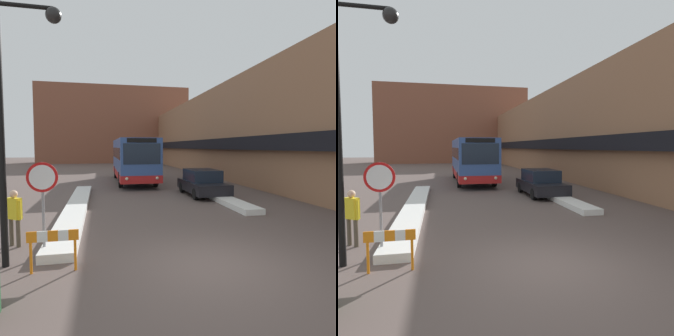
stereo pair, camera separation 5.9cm
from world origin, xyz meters
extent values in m
plane|color=brown|center=(0.00, 0.00, 0.00)|extent=(160.00, 160.00, 0.00)
cube|color=#996B4C|center=(10.00, 24.00, 4.08)|extent=(5.00, 60.00, 8.17)
cube|color=black|center=(7.25, 24.00, 3.05)|extent=(0.50, 60.00, 0.90)
cube|color=brown|center=(0.00, 49.65, 6.68)|extent=(26.00, 8.00, 13.37)
cube|color=silver|center=(-3.60, 7.31, 0.12)|extent=(0.90, 12.77, 0.24)
cube|color=silver|center=(3.60, 8.39, 0.13)|extent=(0.90, 7.82, 0.25)
cube|color=#335193|center=(0.01, 17.48, 1.93)|extent=(2.67, 10.57, 2.92)
cube|color=red|center=(0.01, 17.48, 0.72)|extent=(2.69, 10.59, 0.51)
cube|color=#192333|center=(0.01, 17.48, 2.34)|extent=(2.70, 9.72, 0.80)
cube|color=#192333|center=(0.01, 12.19, 2.37)|extent=(2.35, 0.03, 1.31)
cube|color=black|center=(0.01, 12.19, 3.21)|extent=(1.87, 0.03, 0.28)
sphere|color=#F2EAC6|center=(-0.96, 12.18, 0.82)|extent=(0.20, 0.20, 0.20)
sphere|color=#F2EAC6|center=(0.97, 12.18, 0.82)|extent=(0.20, 0.20, 0.20)
cylinder|color=black|center=(-1.21, 14.21, 0.55)|extent=(0.28, 1.10, 1.10)
cylinder|color=black|center=(1.22, 14.21, 0.55)|extent=(0.28, 1.10, 1.10)
cylinder|color=black|center=(-1.21, 20.76, 0.55)|extent=(0.28, 1.10, 1.10)
cylinder|color=black|center=(1.22, 20.76, 0.55)|extent=(0.28, 1.10, 1.10)
cube|color=black|center=(3.20, 9.86, 0.53)|extent=(1.89, 4.34, 0.58)
cube|color=#192333|center=(3.20, 9.97, 1.16)|extent=(1.66, 2.39, 0.67)
cylinder|color=black|center=(4.06, 8.52, 0.30)|extent=(0.20, 0.61, 0.61)
cylinder|color=black|center=(2.34, 8.52, 0.30)|extent=(0.20, 0.61, 0.61)
cylinder|color=black|center=(4.06, 11.21, 0.30)|extent=(0.20, 0.61, 0.61)
cylinder|color=black|center=(2.34, 11.21, 0.30)|extent=(0.20, 0.61, 0.61)
cylinder|color=gray|center=(-3.97, 1.59, 1.21)|extent=(0.07, 0.07, 2.41)
cylinder|color=red|center=(-3.97, 1.57, 2.03)|extent=(0.76, 0.03, 0.76)
cylinder|color=white|center=(-3.97, 1.56, 2.03)|extent=(0.62, 0.02, 0.62)
cylinder|color=black|center=(-4.73, 1.04, 3.05)|extent=(0.16, 0.16, 6.11)
cylinder|color=black|center=(-4.13, 1.04, 5.96)|extent=(1.20, 0.10, 0.10)
sphere|color=black|center=(-3.53, 1.04, 5.81)|extent=(0.36, 0.36, 0.36)
cylinder|color=brown|center=(-5.01, 2.62, 0.39)|extent=(0.12, 0.12, 0.79)
cylinder|color=brown|center=(-4.79, 2.45, 0.39)|extent=(0.12, 0.12, 0.79)
cube|color=yellow|center=(-4.90, 2.54, 1.08)|extent=(0.46, 0.41, 0.59)
sphere|color=beige|center=(-4.90, 2.54, 1.48)|extent=(0.22, 0.22, 0.22)
cylinder|color=yellow|center=(-5.07, 2.67, 1.05)|extent=(0.09, 0.09, 0.56)
cylinder|color=yellow|center=(-4.74, 2.41, 1.05)|extent=(0.09, 0.09, 0.56)
cylinder|color=orange|center=(-4.05, 0.46, 0.35)|extent=(0.06, 0.06, 0.70)
cylinder|color=orange|center=(-3.12, 0.46, 0.35)|extent=(0.06, 0.06, 0.70)
cube|color=orange|center=(-4.02, 0.46, 0.82)|extent=(0.22, 0.04, 0.24)
cube|color=white|center=(-3.80, 0.46, 0.82)|extent=(0.22, 0.04, 0.24)
cube|color=orange|center=(-3.58, 0.46, 0.82)|extent=(0.22, 0.04, 0.24)
cube|color=white|center=(-3.36, 0.46, 0.82)|extent=(0.22, 0.04, 0.24)
cube|color=orange|center=(-3.14, 0.46, 0.82)|extent=(0.22, 0.04, 0.24)
camera|label=1|loc=(-2.52, -6.45, 2.79)|focal=32.00mm
camera|label=2|loc=(-2.46, -6.46, 2.79)|focal=32.00mm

